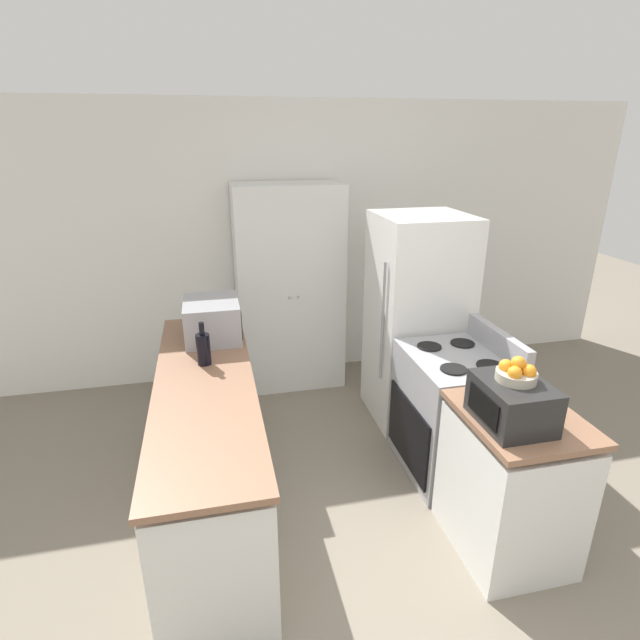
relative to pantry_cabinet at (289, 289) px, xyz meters
The scene contains 10 objects.
wall_back 0.46m from the pantry_cabinet, 82.53° to the left, with size 7.00×0.06×2.60m.
counter_left 1.84m from the pantry_cabinet, 116.69° to the right, with size 0.60×2.26×0.89m.
counter_right 2.57m from the pantry_cabinet, 69.73° to the right, with size 0.60×0.71×0.89m.
pantry_cabinet is the anchor object (origin of this frame).
stove 1.90m from the pantry_cabinet, 60.90° to the right, with size 0.66×0.77×1.05m.
refrigerator 1.24m from the pantry_cabinet, 42.02° to the right, with size 0.72×0.70×1.73m.
microwave 1.16m from the pantry_cabinet, 128.47° to the right, with size 0.40×0.47×0.29m.
wine_bottle 1.56m from the pantry_cabinet, 120.40° to the right, with size 0.09×0.09×0.29m.
toaster_oven 2.53m from the pantry_cabinet, 72.51° to the right, with size 0.33×0.39×0.24m.
fruit_bowl 2.53m from the pantry_cabinet, 72.12° to the right, with size 0.20×0.20×0.13m.
Camera 1 is at (-0.74, -1.58, 2.32)m, focal length 28.00 mm.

